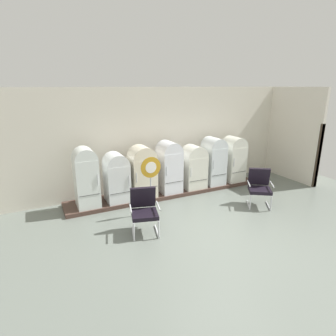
{
  "coord_description": "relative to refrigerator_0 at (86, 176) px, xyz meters",
  "views": [
    {
      "loc": [
        -3.58,
        -4.34,
        3.25
      ],
      "look_at": [
        -0.12,
        2.75,
        0.92
      ],
      "focal_mm": 29.95,
      "sensor_mm": 36.0,
      "label": 1
    }
  ],
  "objects": [
    {
      "name": "armchair_right",
      "position": [
        4.38,
        -1.76,
        -0.4
      ],
      "size": [
        0.86,
        0.89,
        1.03
      ],
      "color": "silver",
      "rests_on": "ground"
    },
    {
      "name": "sign_stand",
      "position": [
        1.42,
        -1.02,
        -0.14
      ],
      "size": [
        0.53,
        0.32,
        1.55
      ],
      "color": "#2D2D30",
      "rests_on": "ground"
    },
    {
      "name": "ground",
      "position": [
        2.45,
        -2.91,
        -0.99
      ],
      "size": [
        12.0,
        10.0,
        0.05
      ],
      "primitive_type": "cube",
      "color": "slate"
    },
    {
      "name": "display_plinth",
      "position": [
        2.45,
        0.12,
        -0.91
      ],
      "size": [
        6.18,
        0.95,
        0.11
      ],
      "primitive_type": "cube",
      "color": "#49342B",
      "rests_on": "ground"
    },
    {
      "name": "refrigerator_5",
      "position": [
        4.07,
        0.03,
        -0.04
      ],
      "size": [
        0.61,
        0.72,
        1.55
      ],
      "color": "white",
      "rests_on": "display_plinth"
    },
    {
      "name": "refrigerator_3",
      "position": [
        2.46,
        0.03,
        -0.03
      ],
      "size": [
        0.62,
        0.72,
        1.56
      ],
      "color": "white",
      "rests_on": "display_plinth"
    },
    {
      "name": "refrigerator_6",
      "position": [
        4.87,
        0.01,
        -0.06
      ],
      "size": [
        0.63,
        0.68,
        1.51
      ],
      "color": "silver",
      "rests_on": "display_plinth"
    },
    {
      "name": "side_wall_right",
      "position": [
        7.11,
        -0.43,
        0.62
      ],
      "size": [
        0.16,
        2.2,
        3.21
      ],
      "color": "silver",
      "rests_on": "ground"
    },
    {
      "name": "refrigerator_0",
      "position": [
        0.0,
        0.0,
        0.0
      ],
      "size": [
        0.59,
        0.66,
        1.61
      ],
      "color": "silver",
      "rests_on": "display_plinth"
    },
    {
      "name": "refrigerator_1",
      "position": [
        0.82,
        0.02,
        -0.13
      ],
      "size": [
        0.62,
        0.69,
        1.37
      ],
      "color": "white",
      "rests_on": "display_plinth"
    },
    {
      "name": "back_wall",
      "position": [
        2.45,
        0.75,
        0.65
      ],
      "size": [
        11.76,
        0.12,
        3.21
      ],
      "color": "silver",
      "rests_on": "ground"
    },
    {
      "name": "armchair_left",
      "position": [
        0.93,
        -1.77,
        -0.4
      ],
      "size": [
        0.76,
        0.8,
        1.03
      ],
      "color": "silver",
      "rests_on": "ground"
    },
    {
      "name": "refrigerator_2",
      "position": [
        1.58,
        0.0,
        -0.07
      ],
      "size": [
        0.71,
        0.66,
        1.51
      ],
      "color": "silver",
      "rests_on": "display_plinth"
    },
    {
      "name": "refrigerator_4",
      "position": [
        3.3,
        -0.01,
        -0.14
      ],
      "size": [
        0.7,
        0.64,
        1.37
      ],
      "color": "silver",
      "rests_on": "display_plinth"
    }
  ]
}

